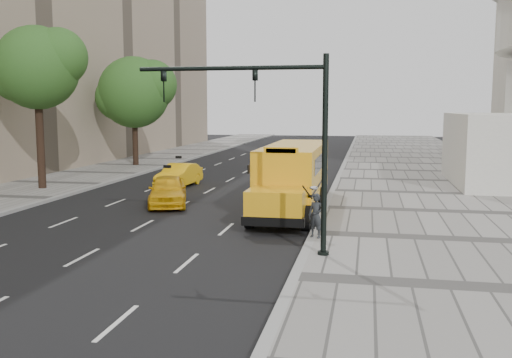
% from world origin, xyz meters
% --- Properties ---
extents(ground, '(140.00, 140.00, 0.00)m').
position_xyz_m(ground, '(0.00, 0.00, 0.00)').
color(ground, black).
rests_on(ground, ground).
extents(sidewalk_museum, '(12.00, 140.00, 0.15)m').
position_xyz_m(sidewalk_museum, '(12.00, 0.00, 0.07)').
color(sidewalk_museum, gray).
rests_on(sidewalk_museum, ground).
extents(sidewalk_far, '(6.00, 140.00, 0.15)m').
position_xyz_m(sidewalk_far, '(-11.00, 0.00, 0.07)').
color(sidewalk_far, gray).
rests_on(sidewalk_far, ground).
extents(curb_museum, '(0.30, 140.00, 0.15)m').
position_xyz_m(curb_museum, '(6.00, 0.00, 0.07)').
color(curb_museum, gray).
rests_on(curb_museum, ground).
extents(curb_far, '(0.30, 140.00, 0.15)m').
position_xyz_m(curb_far, '(-8.00, 0.00, 0.07)').
color(curb_far, gray).
rests_on(curb_far, ground).
extents(tree_b, '(5.27, 4.69, 9.33)m').
position_xyz_m(tree_b, '(-10.41, 3.19, 7.02)').
color(tree_b, black).
rests_on(tree_b, ground).
extents(tree_c, '(6.37, 5.66, 8.78)m').
position_xyz_m(tree_c, '(-10.39, 16.73, 6.00)').
color(tree_c, black).
rests_on(tree_c, ground).
extents(school_bus, '(2.96, 11.56, 3.19)m').
position_xyz_m(school_bus, '(4.50, 0.24, 1.76)').
color(school_bus, orange).
rests_on(school_bus, ground).
extents(taxi_near, '(3.00, 4.70, 1.49)m').
position_xyz_m(taxi_near, '(-1.63, -0.27, 0.74)').
color(taxi_near, '#F0B10E').
rests_on(taxi_near, ground).
extents(taxi_far, '(1.83, 4.33, 1.39)m').
position_xyz_m(taxi_far, '(-3.26, 6.20, 0.70)').
color(taxi_far, '#F0B10E').
rests_on(taxi_far, ground).
extents(pedestrian, '(0.68, 0.58, 1.59)m').
position_xyz_m(pedestrian, '(6.15, -6.40, 0.95)').
color(pedestrian, '#222628').
rests_on(pedestrian, sidewalk_museum).
extents(traffic_signal, '(6.18, 0.36, 6.40)m').
position_xyz_m(traffic_signal, '(5.19, -8.71, 4.09)').
color(traffic_signal, black).
rests_on(traffic_signal, ground).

